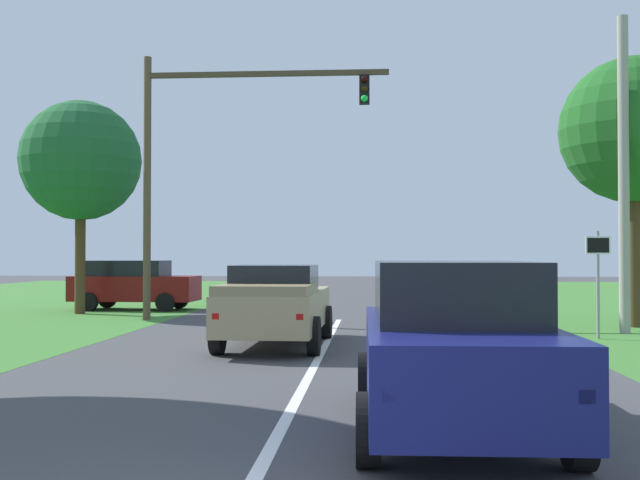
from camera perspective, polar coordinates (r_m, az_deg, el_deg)
The scene contains 9 objects.
ground_plane at distance 15.96m, azimuth -0.01°, elevation -8.45°, with size 120.00×120.00×0.00m, color #424244.
red_suv_near at distance 9.26m, azimuth 9.67°, elevation -7.38°, with size 2.27×5.02×1.96m.
pickup_truck_lead at distance 17.50m, azimuth -3.24°, elevation -4.69°, with size 2.30×5.35×1.82m.
traffic_light at distance 25.08m, azimuth -8.23°, elevation 6.82°, with size 7.79×0.40×8.36m.
keep_moving_sign at distance 20.15m, azimuth 19.65°, elevation -2.08°, with size 0.60×0.09×2.63m.
oak_tree_right at distance 24.12m, azimuth 21.93°, elevation 7.43°, with size 4.15×4.15×7.69m.
crossing_suv_far at distance 30.01m, azimuth -13.45°, elevation -3.14°, with size 4.68×2.16×1.84m.
utility_pole_right at distance 21.94m, azimuth 21.31°, elevation 4.51°, with size 0.28×0.28×8.32m, color #9E998E.
extra_tree_1 at distance 28.62m, azimuth -17.08°, elevation 5.52°, with size 4.18×4.18×7.44m.
Camera 1 is at (1.08, -4.94, 2.04)m, focal length 43.79 mm.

